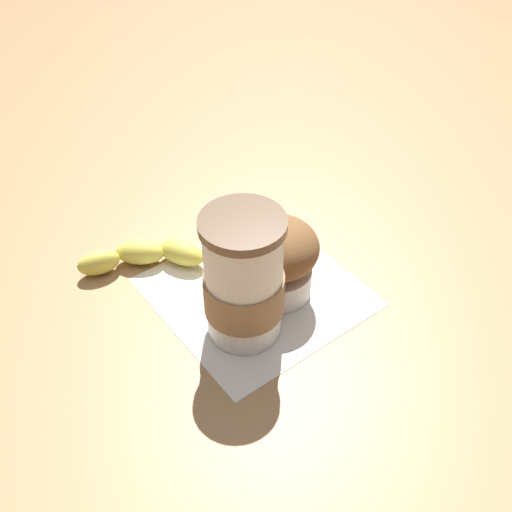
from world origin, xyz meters
TOP-DOWN VIEW (x-y plane):
  - ground_plane at (0.00, 0.00)m, footprint 3.00×3.00m
  - paper_napkin at (0.00, 0.00)m, footprint 0.27×0.27m
  - coffee_cup at (-0.05, 0.03)m, footprint 0.09×0.09m
  - muffin at (-0.01, -0.02)m, footprint 0.09×0.09m
  - banana at (0.09, 0.09)m, footprint 0.11×0.18m

SIDE VIEW (x-z plane):
  - ground_plane at x=0.00m, z-range 0.00..0.00m
  - paper_napkin at x=0.00m, z-range 0.00..0.00m
  - banana at x=0.09m, z-range 0.00..0.03m
  - muffin at x=-0.01m, z-range 0.00..0.10m
  - coffee_cup at x=-0.05m, z-range 0.00..0.15m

